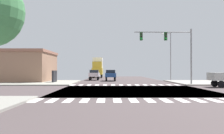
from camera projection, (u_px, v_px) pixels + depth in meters
The scene contains 11 objects.
ground at pixel (133, 90), 21.70m from camera, with size 90.00×90.00×0.05m.
sidewalk_corner_ne at pixel (214, 82), 33.87m from camera, with size 12.00×12.00×0.14m.
sidewalk_corner_nw at pixel (35, 82), 33.54m from camera, with size 12.00×12.00×0.14m.
crosswalk_near at pixel (141, 100), 14.40m from camera, with size 13.50×2.00×0.01m.
crosswalk_far at pixel (125, 85), 29.00m from camera, with size 13.50×2.00×0.01m.
traffic_signal_mast at pixel (170, 43), 29.07m from camera, with size 7.22×0.55×7.02m.
street_lamp at pixel (169, 52), 39.62m from camera, with size 1.78×0.32×8.20m.
bank_building at pixel (19, 66), 37.23m from camera, with size 11.80×9.74×4.89m.
sedan_crossing_3 at pixel (111, 74), 39.86m from camera, with size 1.80×4.30×1.88m.
box_truck_leading_1 at pixel (98, 67), 55.93m from camera, with size 2.40×7.20×4.85m.
sedan_trailing_4 at pixel (94, 74), 43.13m from camera, with size 1.80×4.30×1.88m.
Camera 1 is at (-2.26, -21.70, 1.89)m, focal length 37.40 mm.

